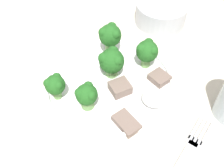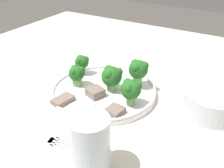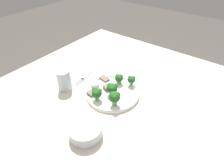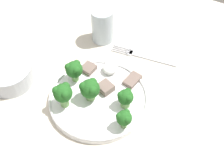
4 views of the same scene
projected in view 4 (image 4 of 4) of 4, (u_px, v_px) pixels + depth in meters
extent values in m
cube|color=beige|center=(83.00, 101.00, 0.78)|extent=(1.07, 1.18, 0.03)
cylinder|color=brown|center=(48.00, 34.00, 1.50)|extent=(0.06, 0.06, 0.73)
cylinder|color=white|center=(98.00, 99.00, 0.75)|extent=(0.24, 0.24, 0.01)
torus|color=white|center=(98.00, 97.00, 0.75)|extent=(0.24, 0.24, 0.01)
cube|color=silver|center=(153.00, 59.00, 0.85)|extent=(0.03, 0.13, 0.00)
cube|color=silver|center=(130.00, 52.00, 0.86)|extent=(0.03, 0.02, 0.00)
cube|color=silver|center=(122.00, 48.00, 0.87)|extent=(0.01, 0.05, 0.00)
cube|color=silver|center=(121.00, 49.00, 0.87)|extent=(0.01, 0.05, 0.00)
cube|color=silver|center=(121.00, 51.00, 0.86)|extent=(0.01, 0.05, 0.00)
cube|color=silver|center=(120.00, 53.00, 0.86)|extent=(0.01, 0.05, 0.00)
cylinder|color=#B7BCC6|center=(9.00, 75.00, 0.78)|extent=(0.12, 0.12, 0.05)
cylinder|color=white|center=(9.00, 75.00, 0.78)|extent=(0.10, 0.10, 0.04)
cylinder|color=#B2C1CC|center=(103.00, 25.00, 0.86)|extent=(0.06, 0.06, 0.10)
cylinder|color=silver|center=(103.00, 31.00, 0.87)|extent=(0.05, 0.05, 0.05)
cylinder|color=#709E56|center=(125.00, 103.00, 0.73)|extent=(0.02, 0.02, 0.02)
sphere|color=#215B1E|center=(126.00, 97.00, 0.71)|extent=(0.04, 0.04, 0.04)
sphere|color=#215B1E|center=(128.00, 91.00, 0.71)|extent=(0.02, 0.02, 0.02)
sphere|color=#215B1E|center=(121.00, 95.00, 0.71)|extent=(0.02, 0.02, 0.02)
sphere|color=#215B1E|center=(128.00, 98.00, 0.70)|extent=(0.02, 0.02, 0.02)
cylinder|color=#709E56|center=(90.00, 96.00, 0.74)|extent=(0.02, 0.02, 0.02)
sphere|color=#215B1E|center=(90.00, 89.00, 0.72)|extent=(0.05, 0.05, 0.05)
sphere|color=#215B1E|center=(93.00, 82.00, 0.72)|extent=(0.02, 0.02, 0.02)
sphere|color=#215B1E|center=(83.00, 86.00, 0.71)|extent=(0.02, 0.02, 0.02)
sphere|color=#215B1E|center=(93.00, 90.00, 0.71)|extent=(0.02, 0.02, 0.02)
cylinder|color=#709E56|center=(124.00, 124.00, 0.69)|extent=(0.01, 0.01, 0.02)
sphere|color=#215B1E|center=(124.00, 118.00, 0.67)|extent=(0.04, 0.04, 0.04)
sphere|color=#215B1E|center=(126.00, 112.00, 0.67)|extent=(0.02, 0.02, 0.02)
sphere|color=#215B1E|center=(119.00, 116.00, 0.67)|extent=(0.02, 0.02, 0.02)
sphere|color=#215B1E|center=(127.00, 120.00, 0.66)|extent=(0.02, 0.02, 0.02)
cylinder|color=#709E56|center=(75.00, 77.00, 0.78)|extent=(0.02, 0.02, 0.02)
sphere|color=#215B1E|center=(74.00, 70.00, 0.76)|extent=(0.04, 0.04, 0.04)
sphere|color=#215B1E|center=(77.00, 64.00, 0.76)|extent=(0.02, 0.02, 0.02)
sphere|color=#215B1E|center=(68.00, 67.00, 0.75)|extent=(0.02, 0.02, 0.02)
sphere|color=#215B1E|center=(76.00, 70.00, 0.74)|extent=(0.02, 0.02, 0.02)
cylinder|color=#709E56|center=(64.00, 101.00, 0.73)|extent=(0.02, 0.02, 0.03)
sphere|color=#215B1E|center=(63.00, 93.00, 0.70)|extent=(0.04, 0.04, 0.04)
sphere|color=#215B1E|center=(66.00, 86.00, 0.70)|extent=(0.02, 0.02, 0.02)
sphere|color=#215B1E|center=(56.00, 90.00, 0.69)|extent=(0.02, 0.02, 0.02)
sphere|color=#215B1E|center=(65.00, 94.00, 0.69)|extent=(0.02, 0.02, 0.02)
cube|color=#756056|center=(106.00, 87.00, 0.76)|extent=(0.04, 0.04, 0.02)
cube|color=#756056|center=(132.00, 80.00, 0.78)|extent=(0.05, 0.04, 0.01)
cube|color=#756056|center=(89.00, 68.00, 0.80)|extent=(0.04, 0.04, 0.01)
ellipsoid|color=white|center=(110.00, 68.00, 0.79)|extent=(0.04, 0.04, 0.02)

